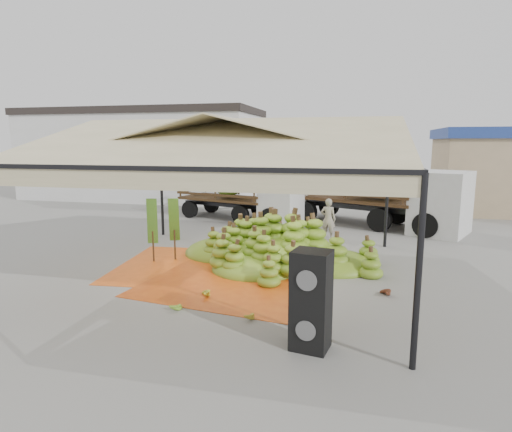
% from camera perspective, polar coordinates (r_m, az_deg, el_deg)
% --- Properties ---
extents(ground, '(90.00, 90.00, 0.00)m').
position_cam_1_polar(ground, '(11.42, -2.77, -7.65)').
color(ground, slate).
rests_on(ground, ground).
extents(canopy_tent, '(8.10, 8.10, 4.00)m').
position_cam_1_polar(canopy_tent, '(10.90, -2.92, 9.14)').
color(canopy_tent, black).
rests_on(canopy_tent, ground).
extents(building_white, '(14.30, 6.30, 5.40)m').
position_cam_1_polar(building_white, '(27.75, -14.70, 8.01)').
color(building_white, silver).
rests_on(building_white, ground).
extents(building_tan, '(6.30, 5.30, 4.10)m').
position_cam_1_polar(building_tan, '(24.48, 30.12, 5.32)').
color(building_tan, tan).
rests_on(building_tan, ground).
extents(tarp_left, '(4.48, 4.30, 0.01)m').
position_cam_1_polar(tarp_left, '(12.20, -8.29, -6.57)').
color(tarp_left, orange).
rests_on(tarp_left, ground).
extents(tarp_right, '(4.84, 5.02, 0.01)m').
position_cam_1_polar(tarp_right, '(10.98, -1.91, -8.33)').
color(tarp_right, '#CD5613').
rests_on(tarp_right, ground).
extents(banana_heap, '(7.34, 6.67, 1.30)m').
position_cam_1_polar(banana_heap, '(12.48, 3.10, -3.06)').
color(banana_heap, '#567F1A').
rests_on(banana_heap, ground).
extents(hand_yellow_a, '(0.45, 0.39, 0.18)m').
position_cam_1_polar(hand_yellow_a, '(8.62, -1.23, -12.94)').
color(hand_yellow_a, gold).
rests_on(hand_yellow_a, ground).
extents(hand_yellow_b, '(0.57, 0.54, 0.21)m').
position_cam_1_polar(hand_yellow_b, '(9.82, -7.18, -10.04)').
color(hand_yellow_b, gold).
rests_on(hand_yellow_b, ground).
extents(hand_red_a, '(0.51, 0.44, 0.21)m').
position_cam_1_polar(hand_red_a, '(9.12, 5.56, -11.57)').
color(hand_red_a, '#5A1C14').
rests_on(hand_red_a, ground).
extents(hand_red_b, '(0.58, 0.53, 0.22)m').
position_cam_1_polar(hand_red_b, '(10.21, 16.49, -9.57)').
color(hand_red_b, '#582514').
rests_on(hand_red_b, ground).
extents(hand_green, '(0.51, 0.47, 0.19)m').
position_cam_1_polar(hand_green, '(9.23, -10.85, -11.53)').
color(hand_green, '#56831B').
rests_on(hand_green, ground).
extents(hanging_bunches, '(1.74, 0.24, 0.20)m').
position_cam_1_polar(hanging_bunches, '(11.45, 4.94, 5.74)').
color(hanging_bunches, '#367718').
rests_on(hanging_bunches, ground).
extents(speaker_stack, '(0.70, 0.63, 1.69)m').
position_cam_1_polar(speaker_stack, '(7.26, 7.35, -11.08)').
color(speaker_stack, black).
rests_on(speaker_stack, ground).
extents(banana_leaves, '(0.96, 1.36, 3.70)m').
position_cam_1_polar(banana_leaves, '(12.77, -12.42, -5.99)').
color(banana_leaves, '#347C21').
rests_on(banana_leaves, ground).
extents(vendor, '(0.58, 0.43, 1.48)m').
position_cam_1_polar(vendor, '(15.36, 9.60, -0.40)').
color(vendor, gray).
rests_on(vendor, ground).
extents(truck_left, '(6.01, 3.42, 1.96)m').
position_cam_1_polar(truck_left, '(19.08, -1.41, 3.12)').
color(truck_left, '#452917').
rests_on(truck_left, ground).
extents(truck_right, '(7.23, 4.93, 2.36)m').
position_cam_1_polar(truck_right, '(18.13, 16.64, 3.15)').
color(truck_right, '#482D18').
rests_on(truck_right, ground).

